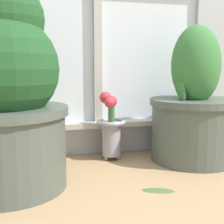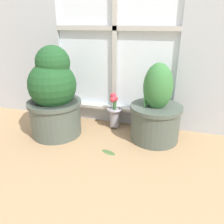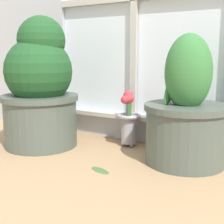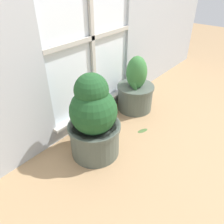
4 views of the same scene
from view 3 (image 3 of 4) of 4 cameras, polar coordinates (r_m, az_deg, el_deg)
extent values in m
plane|color=tan|center=(1.40, -5.96, -9.94)|extent=(10.00, 10.00, 0.00)
cube|color=#B2B7BC|center=(1.81, 4.06, -2.69)|extent=(0.99, 0.05, 0.15)
cube|color=#BCB7AD|center=(1.76, 3.41, -0.94)|extent=(1.05, 0.06, 0.02)
cylinder|color=#4C564C|center=(1.72, -12.91, -1.51)|extent=(0.38, 0.38, 0.28)
cylinder|color=#4C564C|center=(1.70, -13.09, 2.60)|extent=(0.41, 0.41, 0.03)
cylinder|color=#38281E|center=(1.70, -13.10, 2.89)|extent=(0.35, 0.35, 0.01)
sphere|color=#1E4C23|center=(1.69, -13.28, 7.24)|extent=(0.36, 0.36, 0.36)
sphere|color=#1E4C23|center=(1.69, -12.78, 12.69)|extent=(0.25, 0.25, 0.25)
ellipsoid|color=#1E4C23|center=(1.66, -9.73, 6.71)|extent=(0.14, 0.23, 0.29)
cylinder|color=#4C564C|center=(1.45, 13.31, -3.92)|extent=(0.36, 0.36, 0.27)
cylinder|color=#4C564C|center=(1.43, 13.52, 0.83)|extent=(0.38, 0.38, 0.03)
cylinder|color=#38281E|center=(1.42, 13.53, 1.16)|extent=(0.33, 0.33, 0.01)
ellipsoid|color=#387538|center=(1.41, 13.79, 7.07)|extent=(0.21, 0.21, 0.34)
ellipsoid|color=#387538|center=(1.44, 10.76, 4.68)|extent=(0.03, 0.19, 0.20)
sphere|color=#99939E|center=(1.72, 3.52, -5.64)|extent=(0.02, 0.02, 0.02)
sphere|color=#99939E|center=(1.70, 2.02, -5.88)|extent=(0.02, 0.02, 0.02)
sphere|color=#99939E|center=(1.67, 3.60, -6.14)|extent=(0.02, 0.02, 0.02)
cylinder|color=#99939E|center=(1.68, 3.07, -3.20)|extent=(0.08, 0.08, 0.15)
torus|color=#99939E|center=(1.66, 3.10, -0.71)|extent=(0.13, 0.13, 0.02)
cylinder|color=#386633|center=(1.65, 3.11, 0.67)|extent=(0.03, 0.03, 0.08)
sphere|color=#C6333D|center=(1.65, 3.13, 2.43)|extent=(0.05, 0.05, 0.05)
sphere|color=#C6333D|center=(1.68, 2.98, 3.06)|extent=(0.05, 0.05, 0.05)
sphere|color=#C6333D|center=(1.63, 2.39, 2.26)|extent=(0.04, 0.04, 0.04)
ellipsoid|color=#476633|center=(1.36, -2.21, -10.49)|extent=(0.12, 0.08, 0.01)
camera|label=1|loc=(1.09, -51.50, 2.42)|focal=50.00mm
camera|label=2|loc=(0.49, -97.88, 44.07)|focal=35.00mm
camera|label=4|loc=(2.27, -55.76, 26.48)|focal=35.00mm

